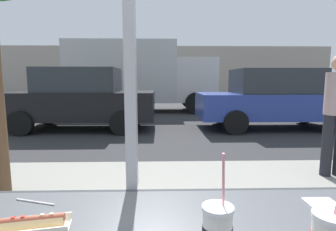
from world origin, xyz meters
name	(u,v)px	position (x,y,z in m)	size (l,w,h in m)	color
ground_plane	(157,121)	(0.00, 8.00, 0.00)	(60.00, 60.00, 0.00)	#2D2D30
sidewalk_strip	(149,206)	(0.00, 1.60, 0.06)	(16.00, 2.80, 0.12)	gray
building_facade_far	(159,72)	(0.00, 21.23, 2.05)	(28.00, 1.20, 4.09)	#A89E8E
hotdog_tray_far	(30,224)	(-0.30, -0.29, 0.95)	(0.27, 0.15, 0.05)	beige
loose_straw	(35,202)	(-0.38, -0.08, 0.93)	(0.01, 0.01, 0.19)	white
napkin_wrapper	(321,203)	(0.79, -0.12, 0.92)	(0.12, 0.09, 0.00)	white
parked_car_black	(81,99)	(-2.15, 6.49, 0.88)	(4.17, 1.92, 1.75)	black
parked_car_blue	(275,99)	(3.44, 6.49, 0.87)	(4.42, 1.92, 1.72)	#283D93
box_truck	(139,75)	(-0.84, 10.91, 1.64)	(6.44, 2.44, 3.05)	beige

